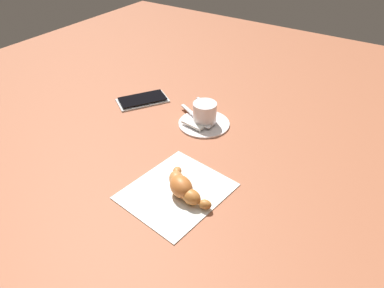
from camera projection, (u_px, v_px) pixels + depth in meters
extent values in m
plane|color=#9D583B|center=(195.00, 151.00, 0.76)|extent=(1.80, 1.80, 0.00)
cylinder|color=white|center=(204.00, 123.00, 0.85)|extent=(0.12, 0.12, 0.01)
cylinder|color=white|center=(205.00, 113.00, 0.83)|extent=(0.06, 0.06, 0.05)
cylinder|color=black|center=(205.00, 107.00, 0.82)|extent=(0.05, 0.05, 0.00)
torus|color=white|center=(199.00, 105.00, 0.86)|extent=(0.03, 0.04, 0.04)
cube|color=silver|center=(192.00, 114.00, 0.87)|extent=(0.05, 0.09, 0.00)
ellipsoid|color=silver|center=(206.00, 125.00, 0.82)|extent=(0.03, 0.03, 0.01)
cube|color=white|center=(193.00, 124.00, 0.83)|extent=(0.02, 0.06, 0.01)
cube|color=white|center=(177.00, 191.00, 0.66)|extent=(0.21, 0.18, 0.00)
ellipsoid|color=#C3773C|center=(177.00, 172.00, 0.69)|extent=(0.03, 0.03, 0.02)
ellipsoid|color=#BB763E|center=(176.00, 179.00, 0.67)|extent=(0.05, 0.05, 0.03)
ellipsoid|color=#BC682F|center=(181.00, 187.00, 0.64)|extent=(0.06, 0.06, 0.04)
ellipsoid|color=#B86D2F|center=(191.00, 197.00, 0.63)|extent=(0.03, 0.04, 0.03)
ellipsoid|color=#B16C31|center=(205.00, 204.00, 0.62)|extent=(0.02, 0.03, 0.02)
cube|color=#B9BCBD|center=(143.00, 100.00, 0.94)|extent=(0.15, 0.13, 0.01)
cube|color=black|center=(142.00, 98.00, 0.94)|extent=(0.13, 0.12, 0.00)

